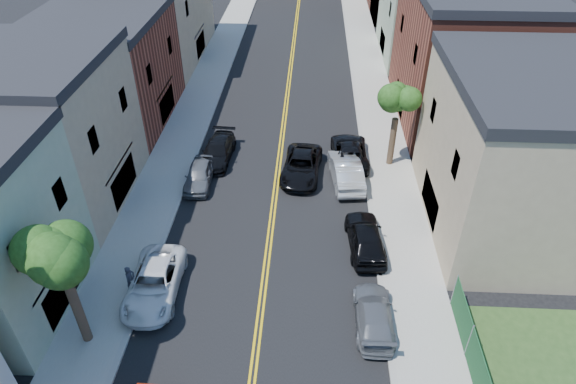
# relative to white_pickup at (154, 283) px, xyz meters

# --- Properties ---
(sidewalk_left) EXTENTS (3.20, 100.00, 0.15)m
(sidewalk_left) POSITION_rel_white_pickup_xyz_m (-2.40, 22.94, -0.67)
(sidewalk_left) COLOR gray
(sidewalk_left) RESTS_ON ground
(sidewalk_right) EXTENTS (3.20, 100.00, 0.15)m
(sidewalk_right) POSITION_rel_white_pickup_xyz_m (13.40, 22.94, -0.67)
(sidewalk_right) COLOR gray
(sidewalk_right) RESTS_ON ground
(curb_left) EXTENTS (0.30, 100.00, 0.15)m
(curb_left) POSITION_rel_white_pickup_xyz_m (-0.65, 22.94, -0.67)
(curb_left) COLOR gray
(curb_left) RESTS_ON ground
(curb_right) EXTENTS (0.30, 100.00, 0.15)m
(curb_right) POSITION_rel_white_pickup_xyz_m (11.65, 22.94, -0.67)
(curb_right) COLOR gray
(curb_right) RESTS_ON ground
(bldg_left_tan_near) EXTENTS (9.00, 10.00, 9.00)m
(bldg_left_tan_near) POSITION_rel_white_pickup_xyz_m (-8.50, 7.94, 3.75)
(bldg_left_tan_near) COLOR #998466
(bldg_left_tan_near) RESTS_ON ground
(bldg_left_brick) EXTENTS (9.00, 12.00, 8.00)m
(bldg_left_brick) POSITION_rel_white_pickup_xyz_m (-8.50, 18.94, 3.25)
(bldg_left_brick) COLOR brown
(bldg_left_brick) RESTS_ON ground
(bldg_left_tan_far) EXTENTS (9.00, 16.00, 9.50)m
(bldg_left_tan_far) POSITION_rel_white_pickup_xyz_m (-8.50, 32.94, 4.00)
(bldg_left_tan_far) COLOR #998466
(bldg_left_tan_far) RESTS_ON ground
(bldg_right_tan) EXTENTS (9.00, 12.00, 9.00)m
(bldg_right_tan) POSITION_rel_white_pickup_xyz_m (19.50, 6.94, 3.75)
(bldg_right_tan) COLOR #998466
(bldg_right_tan) RESTS_ON ground
(bldg_right_brick) EXTENTS (9.00, 14.00, 10.00)m
(bldg_right_brick) POSITION_rel_white_pickup_xyz_m (19.50, 20.94, 4.25)
(bldg_right_brick) COLOR brown
(bldg_right_brick) RESTS_ON ground
(bldg_right_palegrn) EXTENTS (9.00, 12.00, 8.50)m
(bldg_right_palegrn) POSITION_rel_white_pickup_xyz_m (19.50, 34.94, 3.50)
(bldg_right_palegrn) COLOR gray
(bldg_right_palegrn) RESTS_ON ground
(tree_left_mid) EXTENTS (5.20, 5.20, 9.29)m
(tree_left_mid) POSITION_rel_white_pickup_xyz_m (-2.38, -3.05, 5.84)
(tree_left_mid) COLOR #39241C
(tree_left_mid) RESTS_ON sidewalk_left
(tree_right_far) EXTENTS (4.40, 4.40, 8.03)m
(tree_right_far) POSITION_rel_white_pickup_xyz_m (13.42, 12.94, 5.01)
(tree_right_far) COLOR #39241C
(tree_right_far) RESTS_ON sidewalk_right
(white_pickup) EXTENTS (2.61, 5.43, 1.49)m
(white_pickup) POSITION_rel_white_pickup_xyz_m (0.00, 0.00, 0.00)
(white_pickup) COLOR silver
(white_pickup) RESTS_ON ground
(grey_car_left) EXTENTS (1.76, 4.26, 1.45)m
(grey_car_left) POSITION_rel_white_pickup_xyz_m (0.35, 9.87, -0.02)
(grey_car_left) COLOR #575A5F
(grey_car_left) RESTS_ON ground
(black_car_left) EXTENTS (2.33, 5.09, 1.44)m
(black_car_left) POSITION_rel_white_pickup_xyz_m (1.06, 12.98, -0.02)
(black_car_left) COLOR black
(black_car_left) RESTS_ON ground
(grey_car_right) EXTENTS (1.84, 4.49, 1.30)m
(grey_car_right) POSITION_rel_white_pickup_xyz_m (11.00, -1.41, -0.09)
(grey_car_right) COLOR slate
(grey_car_right) RESTS_ON ground
(black_car_right) EXTENTS (2.31, 4.96, 1.65)m
(black_car_right) POSITION_rel_white_pickup_xyz_m (11.00, 4.01, 0.08)
(black_car_right) COLOR black
(black_car_right) RESTS_ON ground
(silver_car_right) EXTENTS (2.44, 5.41, 1.72)m
(silver_car_right) POSITION_rel_white_pickup_xyz_m (10.17, 10.69, 0.12)
(silver_car_right) COLOR #B0B4B9
(silver_car_right) RESTS_ON ground
(dark_car_right_far) EXTENTS (2.64, 5.50, 1.51)m
(dark_car_right_far) POSITION_rel_white_pickup_xyz_m (10.55, 13.36, 0.01)
(dark_car_right_far) COLOR black
(dark_car_right_far) RESTS_ON ground
(black_suv_lane) EXTENTS (3.00, 5.63, 1.51)m
(black_suv_lane) POSITION_rel_white_pickup_xyz_m (7.16, 11.27, 0.01)
(black_suv_lane) COLOR black
(black_suv_lane) RESTS_ON ground
(pedestrian_left) EXTENTS (0.57, 0.68, 1.59)m
(pedestrian_left) POSITION_rel_white_pickup_xyz_m (-1.20, -0.00, 0.20)
(pedestrian_left) COLOR #2A2A33
(pedestrian_left) RESTS_ON sidewalk_left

